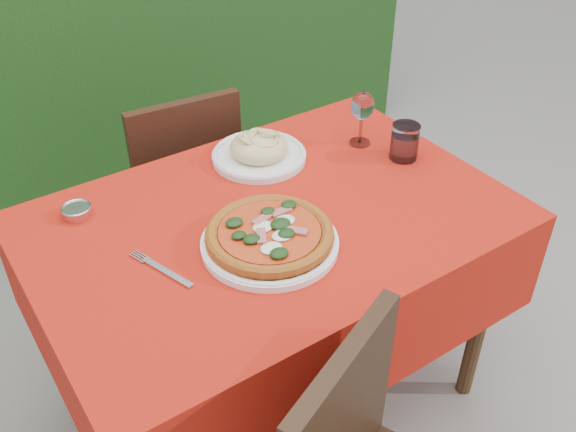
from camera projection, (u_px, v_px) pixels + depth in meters
ground at (275, 394)px, 2.15m from camera, size 60.00×60.00×0.00m
dining_table at (272, 259)px, 1.80m from camera, size 1.26×0.86×0.75m
chair_far at (182, 183)px, 2.30m from camera, size 0.42×0.42×0.85m
pizza_plate at (270, 237)px, 1.59m from camera, size 0.36×0.36×0.06m
pasta_plate at (259, 151)px, 1.92m from camera, size 0.28×0.28×0.08m
water_glass at (404, 143)px, 1.91m from camera, size 0.08×0.08×0.11m
wine_glass at (362, 108)px, 1.94m from camera, size 0.07×0.07×0.18m
fork at (167, 272)px, 1.52m from camera, size 0.09×0.21×0.01m
steel_ramekin at (77, 212)px, 1.70m from camera, size 0.07×0.07×0.03m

